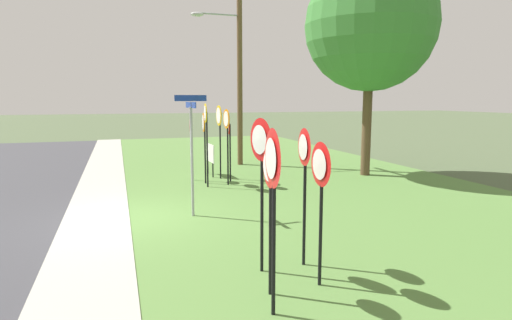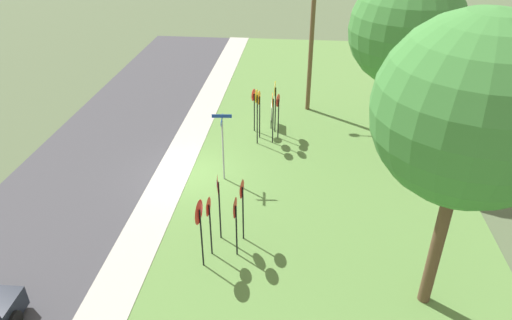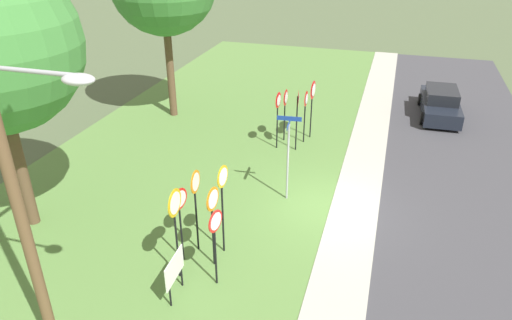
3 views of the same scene
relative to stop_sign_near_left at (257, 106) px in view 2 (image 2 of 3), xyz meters
The scene contains 20 objects.
ground_plane 4.65m from the stop_sign_near_left, 39.54° to the right, with size 160.00×160.00×0.00m, color #4C5B3D.
road_asphalt 8.37m from the stop_sign_near_left, 66.71° to the right, with size 44.00×6.40×0.01m, color #3D3D42.
sidewalk_strip 5.13m from the stop_sign_near_left, 47.07° to the right, with size 44.00×1.60×0.06m, color #ADAA9E.
grass_median 5.07m from the stop_sign_near_left, 46.29° to the left, with size 44.00×12.00×0.04m, color #567F3D.
stop_sign_near_left is the anchor object (origin of this frame).
stop_sign_near_right 0.69m from the stop_sign_near_left, behind, with size 0.67×0.11×2.52m.
stop_sign_far_left 1.60m from the stop_sign_near_left, 150.77° to the left, with size 0.76×0.10×2.76m.
stop_sign_far_center 1.45m from the stop_sign_near_left, 167.96° to the right, with size 0.60×0.15×2.32m.
stop_sign_far_right 1.26m from the stop_sign_near_left, 125.72° to the left, with size 0.62×0.15×2.36m.
stop_sign_center_tall 0.78m from the stop_sign_near_left, 100.65° to the left, with size 0.67×0.10×2.65m.
yield_sign_near_left 7.32m from the stop_sign_near_left, ahead, with size 0.67×0.12×2.50m.
yield_sign_near_right 8.18m from the stop_sign_near_left, ahead, with size 0.71×0.10×2.34m.
yield_sign_far_left 8.87m from the stop_sign_near_left, ahead, with size 0.81×0.12×2.62m.
yield_sign_far_right 8.27m from the stop_sign_near_left, ahead, with size 0.65×0.11×2.33m.
yield_sign_center 7.37m from the stop_sign_near_left, ahead, with size 0.72×0.16×2.69m.
street_name_post 3.59m from the stop_sign_near_left, 17.37° to the right, with size 0.96×0.81×3.09m.
utility_pole 5.84m from the stop_sign_near_left, 152.53° to the left, with size 2.10×2.28×9.19m.
notice_board 2.49m from the stop_sign_near_left, 164.90° to the left, with size 1.10×0.09×1.25m.
oak_tree_left 7.45m from the stop_sign_near_left, 93.16° to the left, with size 4.99×4.99×8.25m.
oak_tree_right 12.19m from the stop_sign_near_left, 32.90° to the left, with size 4.84×4.84×8.78m.
Camera 2 is at (17.01, 4.76, 10.97)m, focal length 32.40 mm.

